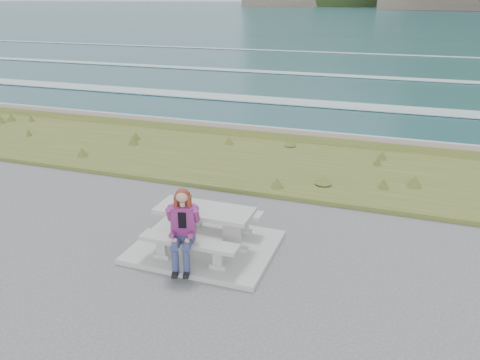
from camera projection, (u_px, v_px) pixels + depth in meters
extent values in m
cube|color=#A3A49E|center=(206.00, 247.00, 8.89)|extent=(2.60, 2.10, 0.10)
cube|color=#A3A49E|center=(180.00, 238.00, 9.02)|extent=(0.62, 0.12, 0.08)
cube|color=#A3A49E|center=(179.00, 224.00, 8.92)|extent=(0.34, 0.09, 0.51)
cube|color=#A3A49E|center=(178.00, 210.00, 8.81)|extent=(0.62, 0.12, 0.08)
cube|color=#A3A49E|center=(232.00, 247.00, 8.69)|extent=(0.62, 0.12, 0.08)
cube|color=#A3A49E|center=(232.00, 233.00, 8.58)|extent=(0.34, 0.09, 0.51)
cube|color=#A3A49E|center=(232.00, 219.00, 8.47)|extent=(0.62, 0.12, 0.08)
cube|color=#A3A49E|center=(204.00, 210.00, 8.61)|extent=(1.80, 0.75, 0.08)
cube|color=#A3A49E|center=(162.00, 256.00, 8.41)|extent=(0.30, 0.12, 0.08)
cube|color=#A3A49E|center=(162.00, 248.00, 8.35)|extent=(0.17, 0.09, 0.22)
cube|color=#A3A49E|center=(161.00, 241.00, 8.30)|extent=(0.30, 0.12, 0.08)
cube|color=#A3A49E|center=(218.00, 266.00, 8.07)|extent=(0.30, 0.12, 0.08)
cube|color=#A3A49E|center=(218.00, 259.00, 8.02)|extent=(0.17, 0.09, 0.22)
cube|color=#A3A49E|center=(218.00, 251.00, 7.96)|extent=(0.30, 0.12, 0.08)
cube|color=#A3A49E|center=(189.00, 242.00, 8.11)|extent=(1.80, 0.35, 0.07)
cube|color=#A3A49E|center=(195.00, 223.00, 9.64)|extent=(0.30, 0.12, 0.08)
cube|color=#A3A49E|center=(195.00, 216.00, 9.58)|extent=(0.17, 0.09, 0.22)
cube|color=#A3A49E|center=(194.00, 209.00, 9.53)|extent=(0.30, 0.12, 0.08)
cube|color=#A3A49E|center=(244.00, 231.00, 9.30)|extent=(0.30, 0.12, 0.08)
cube|color=#A3A49E|center=(244.00, 224.00, 9.25)|extent=(0.17, 0.09, 0.22)
cube|color=#A3A49E|center=(244.00, 217.00, 9.19)|extent=(0.30, 0.12, 0.08)
cube|color=#A3A49E|center=(219.00, 210.00, 9.34)|extent=(1.80, 0.35, 0.07)
cube|color=#3F531F|center=(275.00, 166.00, 13.30)|extent=(160.00, 4.50, 0.22)
cube|color=brown|center=(298.00, 139.00, 15.85)|extent=(160.00, 0.80, 2.20)
plane|color=#1D4A53|center=(412.00, 6.00, 387.32)|extent=(1600.00, 1600.00, 0.00)
cube|color=silver|center=(326.00, 140.00, 21.84)|extent=(220.00, 3.00, 0.06)
cube|color=silver|center=(348.00, 106.00, 28.87)|extent=(220.00, 2.00, 0.06)
cube|color=silver|center=(366.00, 77.00, 39.41)|extent=(220.00, 1.40, 0.06)
cube|color=silver|center=(381.00, 54.00, 55.22)|extent=(220.00, 1.00, 0.06)
cube|color=navy|center=(183.00, 254.00, 7.98)|extent=(0.54, 0.76, 0.56)
cube|color=#7B2666|center=(184.00, 220.00, 8.00)|extent=(0.45, 0.33, 0.51)
sphere|color=tan|center=(182.00, 196.00, 7.82)|extent=(0.22, 0.22, 0.22)
sphere|color=#602315|center=(182.00, 195.00, 7.84)|extent=(0.24, 0.24, 0.24)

